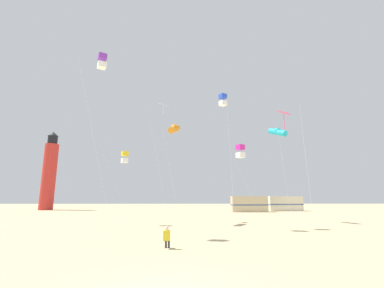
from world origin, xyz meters
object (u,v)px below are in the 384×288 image
object	(u,v)px
kite_diamond_rainbow	(285,117)
rv_van_cream	(285,204)
kite_box_magenta	(240,151)
kite_box_violet	(102,62)
kite_flyer_standing	(167,237)
kite_box_gold	(125,157)
lighthouse_distant	(49,172)
kite_tube_cyan	(278,132)
kite_tube_orange	(174,129)
rv_van_tan	(249,204)
kite_box_blue	(223,100)
kite_diamond_white	(163,110)

from	to	relation	value
kite_diamond_rainbow	rv_van_cream	xyz separation A→B (m)	(12.16, 34.69, -6.83)
kite_box_magenta	kite_box_violet	distance (m)	13.46
kite_flyer_standing	kite_box_violet	world-z (taller)	kite_box_violet
kite_box_magenta	rv_van_cream	world-z (taller)	kite_box_magenta
kite_box_gold	kite_box_magenta	bearing A→B (deg)	-20.47
kite_flyer_standing	lighthouse_distant	bearing A→B (deg)	-52.87
kite_box_violet	kite_box_gold	xyz separation A→B (m)	(0.27, 7.82, -6.32)
kite_tube_cyan	kite_box_gold	xyz separation A→B (m)	(-16.80, -2.73, -3.41)
kite_tube_orange	rv_van_cream	distance (m)	33.27
kite_box_magenta	kite_tube_orange	world-z (taller)	kite_tube_orange
kite_box_magenta	kite_diamond_rainbow	bearing A→B (deg)	-64.50
kite_flyer_standing	kite_tube_cyan	size ratio (longest dim) A/B	0.11
kite_box_violet	rv_van_cream	distance (m)	43.87
kite_diamond_rainbow	kite_box_gold	xyz separation A→B (m)	(-13.28, 8.90, -1.59)
rv_van_tan	rv_van_cream	bearing A→B (deg)	22.51
kite_flyer_standing	kite_box_blue	size ratio (longest dim) A/B	0.09
rv_van_cream	rv_van_tan	bearing A→B (deg)	-158.49
lighthouse_distant	rv_van_cream	size ratio (longest dim) A/B	2.59
kite_box_gold	kite_flyer_standing	bearing A→B (deg)	-66.39
kite_diamond_white	rv_van_cream	world-z (taller)	kite_diamond_white
kite_box_gold	rv_van_cream	xyz separation A→B (m)	(25.44, 25.79, -5.24)
kite_box_violet	kite_diamond_white	bearing A→B (deg)	72.56
kite_tube_cyan	kite_box_violet	xyz separation A→B (m)	(-17.07, -10.55, 2.91)
kite_box_blue	rv_van_tan	bearing A→B (deg)	72.50
kite_diamond_white	kite_box_violet	bearing A→B (deg)	-107.44
kite_tube_orange	kite_diamond_white	bearing A→B (deg)	118.64
kite_diamond_white	kite_box_gold	size ratio (longest dim) A/B	1.93
kite_box_violet	kite_flyer_standing	bearing A→B (deg)	-37.53
kite_box_blue	rv_van_cream	bearing A→B (deg)	61.07
kite_diamond_rainbow	kite_box_gold	world-z (taller)	kite_diamond_rainbow
kite_box_magenta	kite_diamond_white	bearing A→B (deg)	133.71
kite_tube_cyan	kite_box_blue	bearing A→B (deg)	-143.20
kite_box_violet	lighthouse_distant	size ratio (longest dim) A/B	0.81
kite_box_gold	kite_box_violet	bearing A→B (deg)	-91.98
kite_flyer_standing	kite_tube_orange	distance (m)	16.05
kite_diamond_white	kite_box_gold	world-z (taller)	kite_diamond_white
kite_flyer_standing	kite_box_magenta	xyz separation A→B (m)	(5.71, 7.98, 5.96)
kite_tube_orange	lighthouse_distant	size ratio (longest dim) A/B	0.63
kite_box_blue	kite_box_gold	bearing A→B (deg)	165.62
rv_van_tan	kite_box_gold	bearing A→B (deg)	-128.30
kite_tube_cyan	lighthouse_distant	bearing A→B (deg)	145.03
kite_box_blue	rv_van_cream	distance (m)	34.00
kite_box_blue	rv_van_cream	world-z (taller)	kite_box_blue
kite_diamond_white	kite_box_gold	bearing A→B (deg)	-131.43
kite_flyer_standing	kite_diamond_rainbow	xyz separation A→B (m)	(8.00, 3.18, 7.61)
kite_diamond_rainbow	kite_box_gold	size ratio (longest dim) A/B	1.21
kite_diamond_white	rv_van_cream	bearing A→B (deg)	44.87
kite_box_magenta	kite_diamond_rainbow	world-z (taller)	kite_diamond_rainbow
kite_tube_cyan	kite_box_violet	world-z (taller)	kite_box_violet
rv_van_tan	lighthouse_distant	bearing A→B (deg)	168.55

